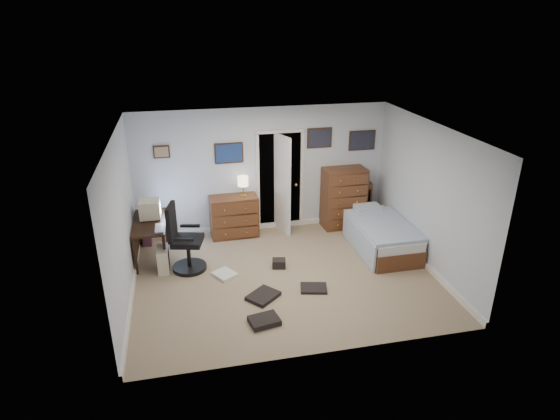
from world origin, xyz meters
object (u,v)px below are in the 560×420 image
object	(u,v)px
bed	(380,235)
office_chair	(184,245)
low_dresser	(234,216)
computer_desk	(145,230)
tall_dresser	(343,198)

from	to	relation	value
bed	office_chair	bearing A→B (deg)	179.96
office_chair	low_dresser	world-z (taller)	office_chair
computer_desk	bed	distance (m)	4.31
low_dresser	tall_dresser	distance (m)	2.27
office_chair	tall_dresser	world-z (taller)	tall_dresser
office_chair	tall_dresser	xyz separation A→B (m)	(3.26, 1.14, 0.16)
tall_dresser	bed	world-z (taller)	tall_dresser
low_dresser	office_chair	bearing A→B (deg)	-133.39
computer_desk	low_dresser	distance (m)	1.76
low_dresser	tall_dresser	bearing A→B (deg)	-3.33
tall_dresser	bed	xyz separation A→B (m)	(0.35, -1.12, -0.34)
computer_desk	office_chair	xyz separation A→B (m)	(0.66, -0.58, -0.08)
bed	tall_dresser	bearing A→B (deg)	106.95
office_chair	bed	bearing A→B (deg)	13.93
computer_desk	bed	world-z (taller)	computer_desk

